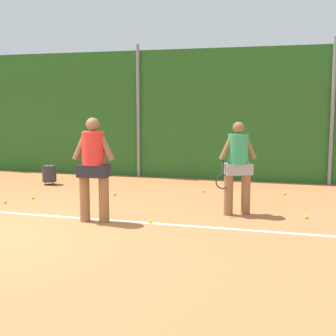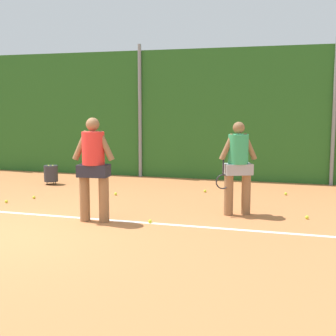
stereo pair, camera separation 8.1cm
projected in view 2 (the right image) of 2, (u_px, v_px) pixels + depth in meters
name	position (u px, v px, depth m)	size (l,w,h in m)	color
ground_plane	(66.00, 209.00, 9.30)	(28.02, 28.02, 0.00)	#C67542
hedge_fence_backdrop	(142.00, 114.00, 13.42)	(18.22, 0.25, 3.60)	#286023
fence_post_center	(140.00, 111.00, 13.24)	(0.10, 0.10, 3.77)	gray
fence_post_right	(334.00, 112.00, 11.77)	(0.10, 0.10, 3.77)	gray
court_baseline_paint	(50.00, 215.00, 8.70)	(13.31, 0.10, 0.01)	white
player_foreground_near	(94.00, 164.00, 8.13)	(0.78, 0.40, 1.85)	#8C603D
player_midcourt	(238.00, 163.00, 8.65)	(0.72, 0.50, 1.76)	#8C603D
ball_hopper	(51.00, 173.00, 12.11)	(0.36, 0.36, 0.51)	#2D2D33
tennis_ball_4	(286.00, 194.00, 10.68)	(0.07, 0.07, 0.07)	#CCDB33
tennis_ball_5	(150.00, 221.00, 8.15)	(0.07, 0.07, 0.07)	#CCDB33
tennis_ball_6	(116.00, 194.00, 10.67)	(0.07, 0.07, 0.07)	#CCDB33
tennis_ball_7	(34.00, 197.00, 10.27)	(0.07, 0.07, 0.07)	#CCDB33
tennis_ball_8	(205.00, 191.00, 11.02)	(0.07, 0.07, 0.07)	#CCDB33
tennis_ball_11	(307.00, 217.00, 8.44)	(0.07, 0.07, 0.07)	#CCDB33
tennis_ball_13	(6.00, 201.00, 9.83)	(0.07, 0.07, 0.07)	#CCDB33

